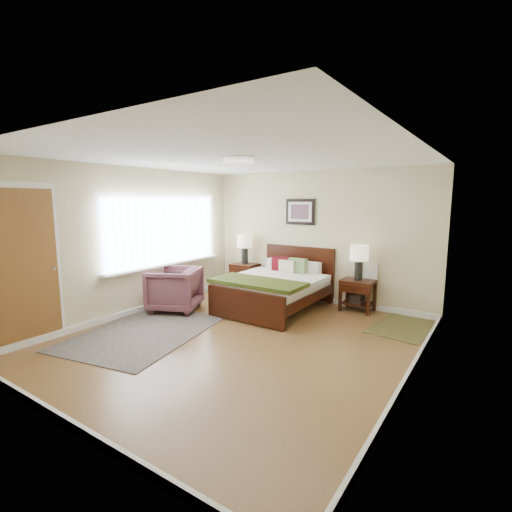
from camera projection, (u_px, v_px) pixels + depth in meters
name	position (u px, v px, depth m)	size (l,w,h in m)	color
floor	(240.00, 340.00, 5.22)	(5.00, 5.00, 0.00)	brown
back_wall	(317.00, 237.00, 7.08)	(4.50, 0.04, 2.50)	beige
front_wall	(55.00, 288.00, 2.98)	(4.50, 0.04, 2.50)	beige
left_wall	(132.00, 242.00, 6.27)	(0.04, 5.00, 2.50)	beige
right_wall	(416.00, 269.00, 3.79)	(0.04, 5.00, 2.50)	beige
ceiling	(239.00, 157.00, 4.84)	(4.50, 5.00, 0.02)	white
window	(166.00, 231.00, 6.79)	(0.11, 2.72, 1.32)	silver
door	(23.00, 268.00, 4.85)	(0.06, 1.00, 2.18)	silver
ceil_fixture	(239.00, 160.00, 4.85)	(0.44, 0.44, 0.08)	white
bed	(276.00, 283.00, 6.62)	(1.59, 1.91, 1.03)	#351408
wall_art	(300.00, 212.00, 7.18)	(0.62, 0.05, 0.50)	black
nightstand_left	(244.00, 270.00, 7.84)	(0.51, 0.46, 0.61)	#351408
nightstand_right	(357.00, 292.00, 6.52)	(0.56, 0.42, 0.56)	#351408
lamp_left	(245.00, 244.00, 7.77)	(0.31, 0.31, 0.61)	black
lamp_right	(359.00, 256.00, 6.43)	(0.31, 0.31, 0.61)	black
armchair	(175.00, 289.00, 6.56)	(0.82, 0.84, 0.77)	brown
rug_persian	(144.00, 332.00, 5.49)	(1.60, 2.26, 0.01)	#0C193D
rug_navy	(403.00, 327.00, 5.70)	(0.80, 1.21, 0.01)	black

